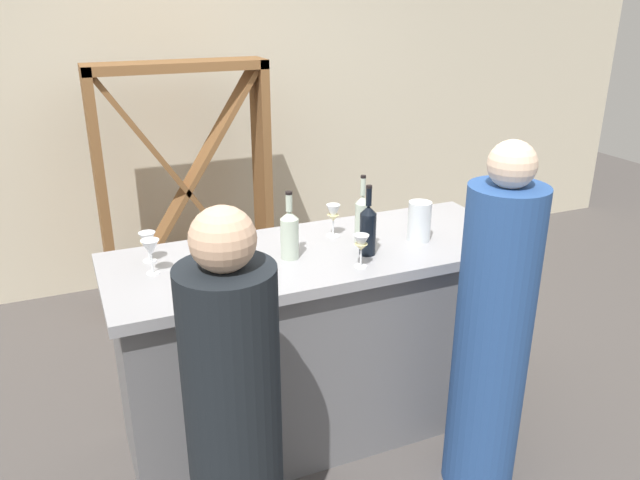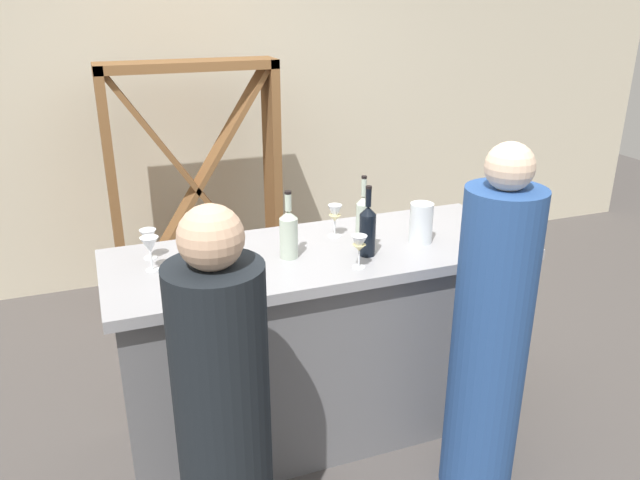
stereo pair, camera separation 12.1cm
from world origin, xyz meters
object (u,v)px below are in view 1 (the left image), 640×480
object	(u,v)px
wine_glass_near_right	(151,249)
wine_glass_far_center	(148,241)
wine_bottle_second_left_near_black	(368,229)
wine_glass_near_center	(229,245)
wine_rack	(186,190)
water_pitcher	(419,221)
person_left_guest	(492,338)
wine_bottle_leftmost_clear_pale	(290,233)
wine_glass_near_left	(361,244)
wine_bottle_center_clear_pale	(362,218)
wine_glass_far_left	(333,215)
person_center_guest	(234,423)

from	to	relation	value
wine_glass_near_right	wine_glass_far_center	distance (m)	0.14
wine_bottle_second_left_near_black	wine_glass_far_center	world-z (taller)	wine_bottle_second_left_near_black
wine_glass_near_center	wine_rack	bearing A→B (deg)	85.03
wine_bottle_second_left_near_black	water_pitcher	xyz separation A→B (m)	(0.31, 0.06, -0.03)
wine_glass_near_right	person_left_guest	xyz separation A→B (m)	(1.29, -0.69, -0.36)
wine_bottle_leftmost_clear_pale	wine_glass_near_right	xyz separation A→B (m)	(-0.60, 0.07, -0.00)
wine_glass_near_left	wine_glass_near_center	size ratio (longest dim) A/B	0.96
wine_bottle_leftmost_clear_pale	wine_bottle_second_left_near_black	bearing A→B (deg)	-16.14
wine_bottle_leftmost_clear_pale	wine_glass_far_center	xyz separation A→B (m)	(-0.59, 0.21, -0.02)
wine_rack	wine_glass_far_center	distance (m)	1.56
wine_rack	wine_glass_near_center	size ratio (longest dim) A/B	10.92
wine_bottle_center_clear_pale	wine_glass_near_left	size ratio (longest dim) A/B	2.25
water_pitcher	wine_bottle_center_clear_pale	bearing A→B (deg)	165.74
wine_bottle_second_left_near_black	wine_glass_far_left	distance (m)	0.28
wine_bottle_second_left_near_black	wine_glass_near_center	bearing A→B (deg)	170.71
wine_glass_near_center	wine_glass_far_left	world-z (taller)	wine_glass_far_left
wine_bottle_leftmost_clear_pale	wine_rack	bearing A→B (deg)	94.54
water_pitcher	wine_glass_near_center	bearing A→B (deg)	177.39
wine_glass_near_left	person_left_guest	size ratio (longest dim) A/B	0.09
wine_glass_near_left	water_pitcher	size ratio (longest dim) A/B	0.77
wine_bottle_center_clear_pale	wine_glass_near_right	distance (m)	0.98
wine_glass_far_left	person_center_guest	bearing A→B (deg)	-132.11
wine_glass_far_center	wine_bottle_leftmost_clear_pale	bearing A→B (deg)	-19.58
wine_bottle_leftmost_clear_pale	water_pitcher	bearing A→B (deg)	-3.50
wine_rack	wine_bottle_second_left_near_black	bearing A→B (deg)	-75.00
wine_glass_far_center	water_pitcher	size ratio (longest dim) A/B	0.71
person_center_guest	water_pitcher	bearing A→B (deg)	-61.13
wine_bottle_center_clear_pale	wine_bottle_second_left_near_black	bearing A→B (deg)	-105.79
wine_bottle_leftmost_clear_pale	wine_glass_far_left	world-z (taller)	wine_bottle_leftmost_clear_pale
wine_glass_far_center	wine_glass_far_left	bearing A→B (deg)	-2.59
person_center_guest	wine_glass_far_center	bearing A→B (deg)	7.66
wine_bottle_leftmost_clear_pale	wine_glass_near_right	bearing A→B (deg)	173.38
person_left_guest	wine_bottle_second_left_near_black	bearing A→B (deg)	52.83
wine_glass_near_center	wine_glass_far_center	bearing A→B (deg)	146.44
wine_rack	water_pitcher	world-z (taller)	wine_rack
wine_glass_far_left	water_pitcher	world-z (taller)	water_pitcher
wine_bottle_leftmost_clear_pale	water_pitcher	world-z (taller)	wine_bottle_leftmost_clear_pale
wine_glass_near_center	person_center_guest	bearing A→B (deg)	-105.70
person_center_guest	wine_glass_near_left	bearing A→B (deg)	-58.25
wine_glass_near_center	person_left_guest	bearing A→B (deg)	-32.72
water_pitcher	person_left_guest	size ratio (longest dim) A/B	0.12
wine_bottle_second_left_near_black	wine_glass_near_center	distance (m)	0.63
wine_bottle_center_clear_pale	wine_glass_near_center	bearing A→B (deg)	-177.65
wine_bottle_center_clear_pale	wine_glass_near_right	xyz separation A→B (m)	(-0.98, 0.04, -0.01)
person_left_guest	person_center_guest	distance (m)	1.15
wine_glass_near_left	wine_glass_far_center	size ratio (longest dim) A/B	1.09
wine_bottle_center_clear_pale	person_center_guest	distance (m)	1.18
wine_glass_far_left	person_left_guest	size ratio (longest dim) A/B	0.10
wine_glass_far_left	wine_bottle_center_clear_pale	bearing A→B (deg)	-58.26
wine_bottle_center_clear_pale	wine_glass_far_left	distance (m)	0.17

